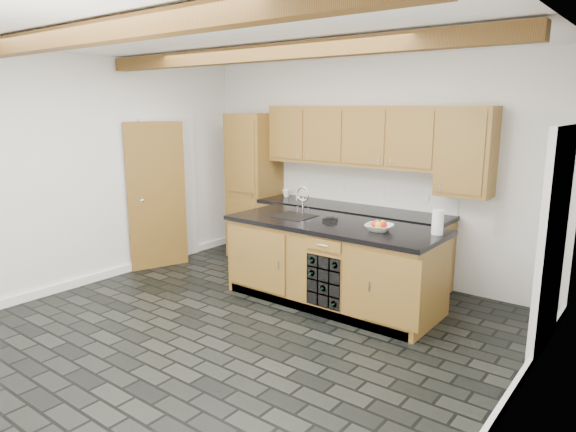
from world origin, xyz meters
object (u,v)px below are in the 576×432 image
island (332,263)px  fruit_bowl (379,228)px  kitchen_scale (330,219)px  paper_towel (438,222)px

island → fruit_bowl: fruit_bowl is taller
island → kitchen_scale: 0.49m
island → fruit_bowl: size_ratio=8.62×
island → paper_towel: 1.28m
paper_towel → island: bearing=-169.8°
island → fruit_bowl: (0.58, -0.03, 0.50)m
fruit_bowl → paper_towel: (0.53, 0.23, 0.09)m
kitchen_scale → paper_towel: (1.18, 0.16, 0.10)m
kitchen_scale → paper_towel: paper_towel is taller
fruit_bowl → paper_towel: bearing=23.6°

